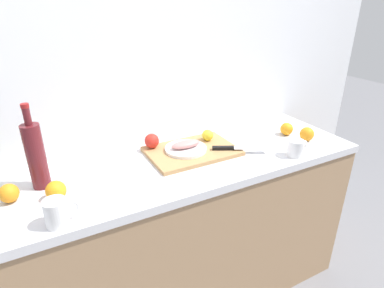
% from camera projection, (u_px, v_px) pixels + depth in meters
% --- Properties ---
extents(back_wall, '(3.20, 0.05, 2.50)m').
position_uv_depth(back_wall, '(140.00, 78.00, 1.67)').
color(back_wall, white).
rests_on(back_wall, ground_plane).
extents(kitchen_counter, '(2.00, 0.60, 0.90)m').
position_uv_depth(kitchen_counter, '(170.00, 237.00, 1.74)').
color(kitchen_counter, '#9E7A56').
rests_on(kitchen_counter, ground_plane).
extents(cutting_board, '(0.45, 0.31, 0.02)m').
position_uv_depth(cutting_board, '(192.00, 151.00, 1.65)').
color(cutting_board, tan).
rests_on(cutting_board, kitchen_counter).
extents(white_plate, '(0.21, 0.21, 0.01)m').
position_uv_depth(white_plate, '(186.00, 149.00, 1.64)').
color(white_plate, white).
rests_on(white_plate, cutting_board).
extents(fish_fillet, '(0.16, 0.07, 0.04)m').
position_uv_depth(fish_fillet, '(186.00, 144.00, 1.63)').
color(fish_fillet, tan).
rests_on(fish_fillet, white_plate).
extents(chef_knife, '(0.27, 0.16, 0.02)m').
position_uv_depth(chef_knife, '(233.00, 148.00, 1.64)').
color(chef_knife, silver).
rests_on(chef_knife, cutting_board).
extents(lemon_0, '(0.06, 0.06, 0.06)m').
position_uv_depth(lemon_0, '(208.00, 135.00, 1.74)').
color(lemon_0, yellow).
rests_on(lemon_0, cutting_board).
extents(tomato_0, '(0.07, 0.07, 0.07)m').
position_uv_depth(tomato_0, '(152.00, 141.00, 1.65)').
color(tomato_0, red).
rests_on(tomato_0, cutting_board).
extents(wine_bottle, '(0.07, 0.07, 0.36)m').
position_uv_depth(wine_bottle, '(36.00, 155.00, 1.30)').
color(wine_bottle, '#59191E').
rests_on(wine_bottle, kitchen_counter).
extents(coffee_mug_0, '(0.12, 0.08, 0.09)m').
position_uv_depth(coffee_mug_0, '(296.00, 148.00, 1.61)').
color(coffee_mug_0, white).
rests_on(coffee_mug_0, kitchen_counter).
extents(coffee_mug_2, '(0.12, 0.08, 0.10)m').
position_uv_depth(coffee_mug_2, '(57.00, 212.00, 1.12)').
color(coffee_mug_2, white).
rests_on(coffee_mug_2, kitchen_counter).
extents(orange_0, '(0.07, 0.07, 0.07)m').
position_uv_depth(orange_0, '(287.00, 129.00, 1.86)').
color(orange_0, orange).
rests_on(orange_0, kitchen_counter).
extents(orange_1, '(0.08, 0.08, 0.08)m').
position_uv_depth(orange_1, '(307.00, 134.00, 1.78)').
color(orange_1, orange).
rests_on(orange_1, kitchen_counter).
extents(orange_2, '(0.08, 0.08, 0.08)m').
position_uv_depth(orange_2, '(56.00, 191.00, 1.26)').
color(orange_2, orange).
rests_on(orange_2, kitchen_counter).
extents(orange_3, '(0.08, 0.08, 0.08)m').
position_uv_depth(orange_3, '(9.00, 194.00, 1.25)').
color(orange_3, orange).
rests_on(orange_3, kitchen_counter).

